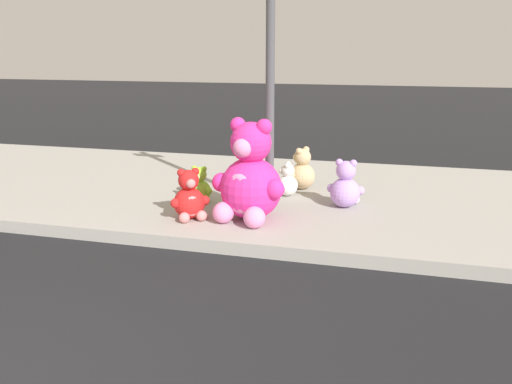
# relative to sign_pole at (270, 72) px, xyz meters

# --- Properties ---
(sidewalk) EXTENTS (28.00, 4.40, 0.15)m
(sidewalk) POSITION_rel_sign_pole_xyz_m (-1.00, 0.80, -1.77)
(sidewalk) COLOR #9E9B93
(sidewalk) RESTS_ON ground_plane
(sign_pole) EXTENTS (0.56, 0.11, 3.20)m
(sign_pole) POSITION_rel_sign_pole_xyz_m (0.00, 0.00, 0.00)
(sign_pole) COLOR #4C4C51
(sign_pole) RESTS_ON sidewalk
(plush_pink_large) EXTENTS (0.92, 0.84, 1.21)m
(plush_pink_large) POSITION_rel_sign_pole_xyz_m (-0.10, -0.58, -1.22)
(plush_pink_large) COLOR #F22D93
(plush_pink_large) RESTS_ON sidewalk
(plush_red) EXTENTS (0.43, 0.44, 0.62)m
(plush_red) POSITION_rel_sign_pole_xyz_m (-0.80, -0.75, -1.45)
(plush_red) COLOR red
(plush_red) RESTS_ON sidewalk
(plush_tan) EXTENTS (0.44, 0.44, 0.61)m
(plush_tan) POSITION_rel_sign_pole_xyz_m (0.24, 0.97, -1.45)
(plush_tan) COLOR tan
(plush_tan) RESTS_ON sidewalk
(plush_lime) EXTENTS (0.38, 0.33, 0.49)m
(plush_lime) POSITION_rel_sign_pole_xyz_m (-0.93, -0.08, -1.50)
(plush_lime) COLOR #8CD133
(plush_lime) RESTS_ON sidewalk
(plush_white) EXTENTS (0.32, 0.36, 0.47)m
(plush_white) POSITION_rel_sign_pole_xyz_m (0.11, 0.55, -1.51)
(plush_white) COLOR white
(plush_white) RESTS_ON sidewalk
(plush_lavender) EXTENTS (0.48, 0.43, 0.63)m
(plush_lavender) POSITION_rel_sign_pole_xyz_m (0.95, 0.22, -1.45)
(plush_lavender) COLOR #B28CD8
(plush_lavender) RESTS_ON sidewalk
(plush_yellow) EXTENTS (0.39, 0.43, 0.56)m
(plush_yellow) POSITION_rel_sign_pole_xyz_m (-0.49, 0.89, -1.47)
(plush_yellow) COLOR yellow
(plush_yellow) RESTS_ON sidewalk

